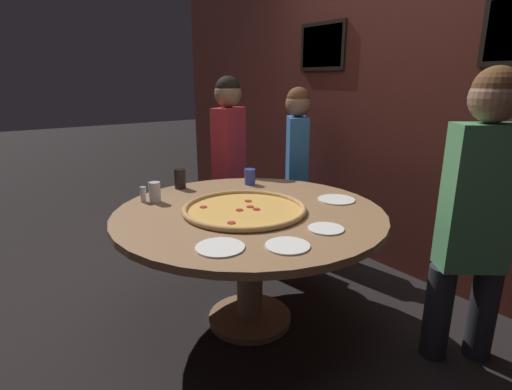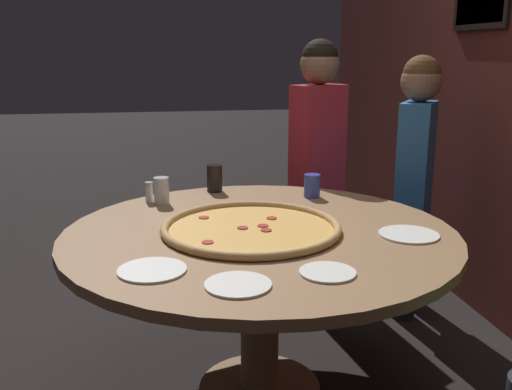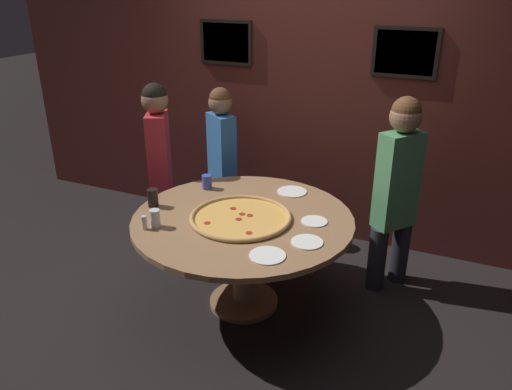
% 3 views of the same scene
% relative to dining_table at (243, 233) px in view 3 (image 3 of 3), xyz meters
% --- Properties ---
extents(ground_plane, '(24.00, 24.00, 0.00)m').
position_rel_dining_table_xyz_m(ground_plane, '(0.00, 0.00, -0.61)').
color(ground_plane, black).
extents(back_wall, '(6.40, 0.08, 2.60)m').
position_rel_dining_table_xyz_m(back_wall, '(0.00, 1.39, 0.70)').
color(back_wall, '#4C1E19').
rests_on(back_wall, ground_plane).
extents(dining_table, '(1.58, 1.58, 0.74)m').
position_rel_dining_table_xyz_m(dining_table, '(0.00, 0.00, 0.00)').
color(dining_table, '#936B47').
rests_on(dining_table, ground_plane).
extents(giant_pizza, '(0.72, 0.72, 0.03)m').
position_rel_dining_table_xyz_m(giant_pizza, '(0.00, -0.04, 0.14)').
color(giant_pizza, '#E5A84C').
rests_on(giant_pizza, dining_table).
extents(drink_cup_beside_pizza, '(0.08, 0.08, 0.11)m').
position_rel_dining_table_xyz_m(drink_cup_beside_pizza, '(-0.48, 0.35, 0.19)').
color(drink_cup_beside_pizza, '#384CB7').
rests_on(drink_cup_beside_pizza, dining_table).
extents(drink_cup_near_left, '(0.08, 0.08, 0.14)m').
position_rel_dining_table_xyz_m(drink_cup_near_left, '(-0.68, -0.11, 0.20)').
color(drink_cup_near_left, black).
rests_on(drink_cup_near_left, dining_table).
extents(drink_cup_centre_back, '(0.07, 0.07, 0.13)m').
position_rel_dining_table_xyz_m(drink_cup_centre_back, '(-0.48, -0.38, 0.19)').
color(drink_cup_centre_back, silver).
rests_on(drink_cup_centre_back, dining_table).
extents(white_plate_left_side, '(0.23, 0.23, 0.01)m').
position_rel_dining_table_xyz_m(white_plate_left_side, '(0.17, 0.56, 0.13)').
color(white_plate_left_side, white).
rests_on(white_plate_left_side, dining_table).
extents(white_plate_near_front, '(0.18, 0.18, 0.01)m').
position_rel_dining_table_xyz_m(white_plate_near_front, '(0.49, 0.13, 0.13)').
color(white_plate_near_front, white).
rests_on(white_plate_near_front, dining_table).
extents(white_plate_beside_cup, '(0.21, 0.21, 0.01)m').
position_rel_dining_table_xyz_m(white_plate_beside_cup, '(0.54, -0.17, 0.13)').
color(white_plate_beside_cup, white).
rests_on(white_plate_beside_cup, dining_table).
extents(white_plate_right_side, '(0.23, 0.23, 0.01)m').
position_rel_dining_table_xyz_m(white_plate_right_side, '(0.37, -0.42, 0.13)').
color(white_plate_right_side, white).
rests_on(white_plate_right_side, dining_table).
extents(condiment_shaker, '(0.04, 0.04, 0.10)m').
position_rel_dining_table_xyz_m(condiment_shaker, '(-0.53, -0.44, 0.18)').
color(condiment_shaker, silver).
rests_on(condiment_shaker, dining_table).
extents(diner_side_right, '(0.35, 0.39, 1.54)m').
position_rel_dining_table_xyz_m(diner_side_right, '(0.94, 0.73, 0.26)').
color(diner_side_right, '#232328').
rests_on(diner_side_right, ground_plane).
extents(diner_far_right, '(0.29, 0.40, 1.51)m').
position_rel_dining_table_xyz_m(diner_far_right, '(-1.06, 0.54, 0.25)').
color(diner_far_right, '#232328').
rests_on(diner_far_right, ground_plane).
extents(diner_far_left, '(0.36, 0.31, 1.42)m').
position_rel_dining_table_xyz_m(diner_far_left, '(-0.68, 0.98, 0.20)').
color(diner_far_left, '#232328').
rests_on(diner_far_left, ground_plane).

